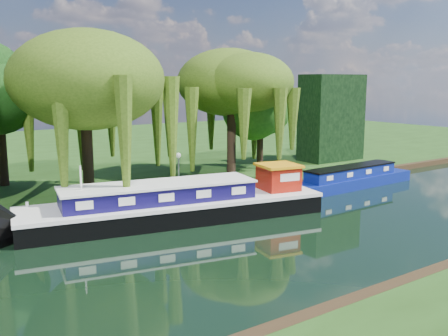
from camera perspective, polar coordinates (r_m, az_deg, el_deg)
ground at (r=26.08m, az=5.37°, el=-7.62°), size 120.00×120.00×0.00m
far_bank at (r=55.92m, az=-17.55°, el=1.61°), size 120.00×52.00×0.45m
dutch_barge at (r=28.60m, az=-5.27°, el=-4.17°), size 17.71×7.08×3.65m
narrowboat at (r=38.28m, az=14.27°, el=-1.26°), size 12.20×2.47×1.77m
white_cruiser at (r=40.20m, az=13.78°, el=-1.63°), size 2.96×2.69×1.35m
willow_left at (r=32.54m, az=-15.69°, el=9.41°), size 8.40×8.40×10.07m
willow_right at (r=39.24m, az=0.87°, el=8.78°), size 7.45×7.45×9.07m
tree_far_right at (r=42.35m, az=4.20°, el=7.08°), size 4.72×4.72×7.73m
conifer_hedge at (r=48.26m, az=12.18°, el=5.65°), size 6.00×3.00×8.00m
lamppost at (r=34.27m, az=-5.23°, el=0.77°), size 0.36×0.36×2.56m
mooring_posts at (r=32.26m, az=-4.90°, el=-2.46°), size 19.16×0.16×1.00m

